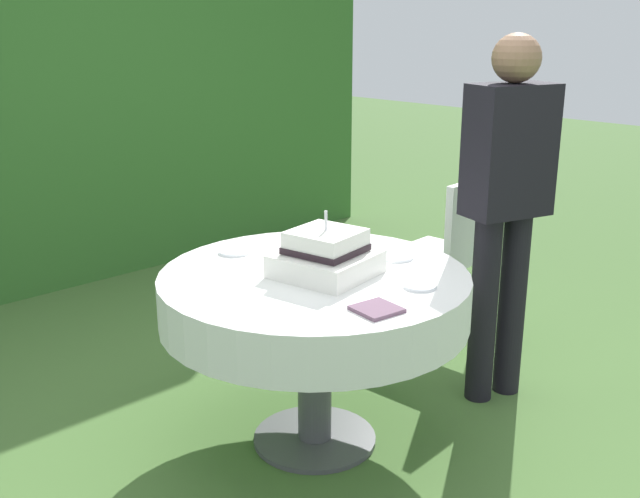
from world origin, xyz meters
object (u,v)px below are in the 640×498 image
object	(u,v)px
serving_plate_far	(311,249)
garden_chair	(452,245)
wedding_cake	(325,255)
cake_table	(314,299)
serving_plate_near	(420,286)
serving_plate_left	(396,257)
napkin_stack	(377,309)
standing_person	(506,196)
serving_plate_right	(235,252)

from	to	relation	value
serving_plate_far	garden_chair	bearing A→B (deg)	-0.03
wedding_cake	cake_table	bearing A→B (deg)	120.84
cake_table	serving_plate_near	size ratio (longest dim) A/B	9.89
wedding_cake	serving_plate_left	xyz separation A→B (m)	(0.35, -0.05, -0.07)
wedding_cake	napkin_stack	bearing A→B (deg)	-109.37
serving_plate_left	napkin_stack	bearing A→B (deg)	-145.21
wedding_cake	standing_person	xyz separation A→B (m)	(0.84, -0.23, 0.13)
napkin_stack	serving_plate_near	bearing A→B (deg)	9.26
serving_plate_near	napkin_stack	world-z (taller)	napkin_stack
wedding_cake	serving_plate_near	bearing A→B (deg)	-66.64
serving_plate_left	cake_table	bearing A→B (deg)	166.43
serving_plate_left	standing_person	distance (m)	0.57
wedding_cake	napkin_stack	size ratio (longest dim) A/B	2.77
serving_plate_right	garden_chair	distance (m)	1.27
napkin_stack	wedding_cake	bearing A→B (deg)	70.63
cake_table	serving_plate_right	xyz separation A→B (m)	(-0.06, 0.42, 0.11)
serving_plate_right	serving_plate_far	bearing A→B (deg)	-36.00
serving_plate_right	standing_person	xyz separation A→B (m)	(0.93, -0.68, 0.20)
serving_plate_left	napkin_stack	size ratio (longest dim) A/B	1.05
cake_table	napkin_stack	bearing A→B (deg)	-104.97
garden_chair	serving_plate_left	bearing A→B (deg)	-158.71
garden_chair	napkin_stack	bearing A→B (deg)	-153.27
serving_plate_near	serving_plate_far	bearing A→B (deg)	87.47
serving_plate_far	napkin_stack	size ratio (longest dim) A/B	1.05
wedding_cake	serving_plate_right	size ratio (longest dim) A/B	2.94
serving_plate_far	garden_chair	xyz separation A→B (m)	(0.98, -0.00, -0.19)
serving_plate_far	serving_plate_near	bearing A→B (deg)	-92.53
serving_plate_right	garden_chair	bearing A→B (deg)	-8.65
serving_plate_far	serving_plate_right	xyz separation A→B (m)	(-0.26, 0.19, 0.00)
serving_plate_left	wedding_cake	bearing A→B (deg)	171.57
wedding_cake	garden_chair	distance (m)	1.21
napkin_stack	cake_table	bearing A→B (deg)	75.03
napkin_stack	standing_person	size ratio (longest dim) A/B	0.09
cake_table	garden_chair	size ratio (longest dim) A/B	1.34
cake_table	wedding_cake	bearing A→B (deg)	-59.16
serving_plate_far	serving_plate_right	distance (m)	0.32
cake_table	standing_person	size ratio (longest dim) A/B	0.75
napkin_stack	garden_chair	size ratio (longest dim) A/B	0.16
wedding_cake	napkin_stack	xyz separation A→B (m)	(-0.14, -0.39, -0.07)
serving_plate_far	serving_plate_left	xyz separation A→B (m)	(0.17, -0.32, 0.00)
serving_plate_left	serving_plate_right	bearing A→B (deg)	130.55
wedding_cake	garden_chair	size ratio (longest dim) A/B	0.44
cake_table	wedding_cake	size ratio (longest dim) A/B	3.07
cake_table	standing_person	bearing A→B (deg)	-17.25
serving_plate_far	serving_plate_left	size ratio (longest dim) A/B	1.00
cake_table	serving_plate_right	size ratio (longest dim) A/B	9.03
garden_chair	standing_person	size ratio (longest dim) A/B	0.56
wedding_cake	napkin_stack	distance (m)	0.42
garden_chair	standing_person	world-z (taller)	standing_person
serving_plate_near	serving_plate_left	world-z (taller)	same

